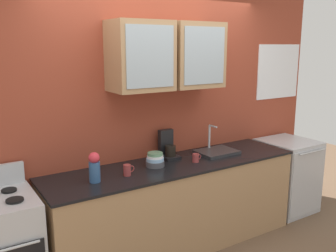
{
  "coord_description": "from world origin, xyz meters",
  "views": [
    {
      "loc": [
        -1.95,
        -2.92,
        2.02
      ],
      "look_at": [
        -0.09,
        0.0,
        1.27
      ],
      "focal_mm": 39.75,
      "sensor_mm": 36.0,
      "label": 1
    }
  ],
  "objects_px": {
    "dishwasher": "(287,175)",
    "coffee_maker": "(168,148)",
    "bowl_stack": "(155,160)",
    "cup_near_sink": "(196,158)",
    "sink_faucet": "(216,151)",
    "cup_near_bowls": "(127,170)",
    "vase": "(94,167)"
  },
  "relations": [
    {
      "from": "dishwasher",
      "to": "coffee_maker",
      "type": "height_order",
      "value": "coffee_maker"
    },
    {
      "from": "bowl_stack",
      "to": "cup_near_sink",
      "type": "xyz_separation_m",
      "value": [
        0.41,
        -0.11,
        -0.02
      ]
    },
    {
      "from": "cup_near_sink",
      "to": "coffee_maker",
      "type": "height_order",
      "value": "coffee_maker"
    },
    {
      "from": "sink_faucet",
      "to": "coffee_maker",
      "type": "bearing_deg",
      "value": 164.74
    },
    {
      "from": "bowl_stack",
      "to": "coffee_maker",
      "type": "height_order",
      "value": "coffee_maker"
    },
    {
      "from": "bowl_stack",
      "to": "dishwasher",
      "type": "xyz_separation_m",
      "value": [
        1.88,
        -0.04,
        -0.51
      ]
    },
    {
      "from": "coffee_maker",
      "to": "sink_faucet",
      "type": "bearing_deg",
      "value": -15.26
    },
    {
      "from": "cup_near_bowls",
      "to": "dishwasher",
      "type": "height_order",
      "value": "cup_near_bowls"
    },
    {
      "from": "cup_near_bowls",
      "to": "dishwasher",
      "type": "xyz_separation_m",
      "value": [
        2.22,
        0.05,
        -0.49
      ]
    },
    {
      "from": "bowl_stack",
      "to": "cup_near_sink",
      "type": "relative_size",
      "value": 1.79
    },
    {
      "from": "dishwasher",
      "to": "cup_near_sink",
      "type": "bearing_deg",
      "value": -177.5
    },
    {
      "from": "sink_faucet",
      "to": "vase",
      "type": "height_order",
      "value": "sink_faucet"
    },
    {
      "from": "cup_near_bowls",
      "to": "bowl_stack",
      "type": "bearing_deg",
      "value": 15.36
    },
    {
      "from": "dishwasher",
      "to": "bowl_stack",
      "type": "bearing_deg",
      "value": 178.73
    },
    {
      "from": "vase",
      "to": "bowl_stack",
      "type": "bearing_deg",
      "value": 7.83
    },
    {
      "from": "bowl_stack",
      "to": "coffee_maker",
      "type": "bearing_deg",
      "value": 34.01
    },
    {
      "from": "sink_faucet",
      "to": "coffee_maker",
      "type": "xyz_separation_m",
      "value": [
        -0.53,
        0.14,
        0.08
      ]
    },
    {
      "from": "dishwasher",
      "to": "sink_faucet",
      "type": "bearing_deg",
      "value": 176.4
    },
    {
      "from": "sink_faucet",
      "to": "coffee_maker",
      "type": "relative_size",
      "value": 1.46
    },
    {
      "from": "dishwasher",
      "to": "coffee_maker",
      "type": "xyz_separation_m",
      "value": [
        -1.62,
        0.21,
        0.55
      ]
    },
    {
      "from": "vase",
      "to": "dishwasher",
      "type": "distance_m",
      "value": 2.59
    },
    {
      "from": "cup_near_bowls",
      "to": "vase",
      "type": "bearing_deg",
      "value": 179.07
    },
    {
      "from": "sink_faucet",
      "to": "bowl_stack",
      "type": "bearing_deg",
      "value": -178.03
    },
    {
      "from": "sink_faucet",
      "to": "vase",
      "type": "relative_size",
      "value": 1.61
    },
    {
      "from": "vase",
      "to": "cup_near_bowls",
      "type": "relative_size",
      "value": 2.48
    },
    {
      "from": "bowl_stack",
      "to": "vase",
      "type": "bearing_deg",
      "value": -172.17
    },
    {
      "from": "vase",
      "to": "coffee_maker",
      "type": "bearing_deg",
      "value": 16.11
    },
    {
      "from": "bowl_stack",
      "to": "vase",
      "type": "height_order",
      "value": "vase"
    },
    {
      "from": "sink_faucet",
      "to": "vase",
      "type": "bearing_deg",
      "value": -175.36
    },
    {
      "from": "coffee_maker",
      "to": "dishwasher",
      "type": "bearing_deg",
      "value": -7.49
    },
    {
      "from": "sink_faucet",
      "to": "vase",
      "type": "xyz_separation_m",
      "value": [
        -1.43,
        -0.12,
        0.11
      ]
    },
    {
      "from": "sink_faucet",
      "to": "bowl_stack",
      "type": "distance_m",
      "value": 0.79
    }
  ]
}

